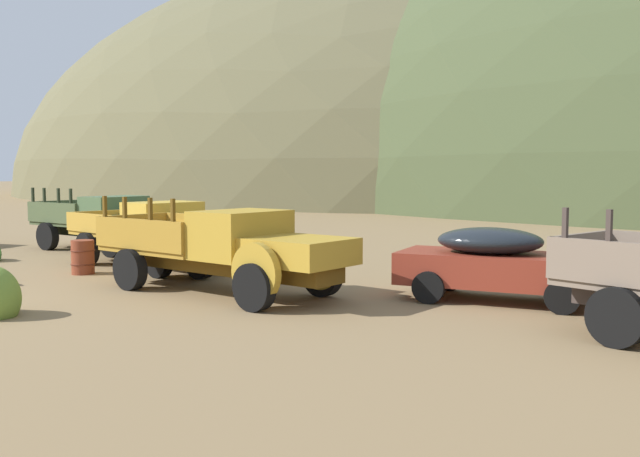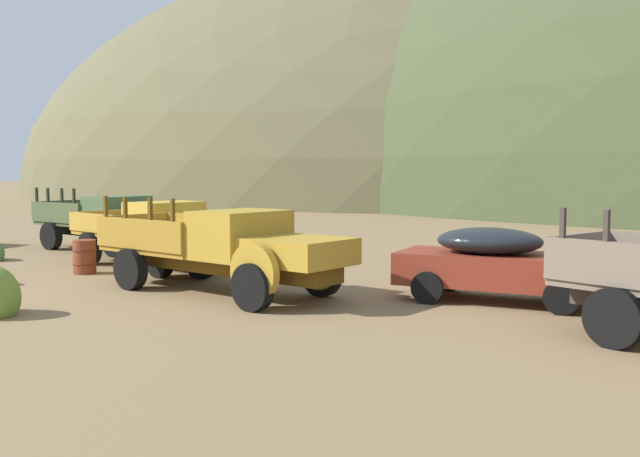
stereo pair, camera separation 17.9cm
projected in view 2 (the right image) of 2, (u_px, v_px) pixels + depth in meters
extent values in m
ellipsoid|color=brown|center=(406.00, 193.00, 86.58)|extent=(99.88, 81.71, 53.71)
cube|color=#232B1B|center=(108.00, 231.00, 24.67)|extent=(5.50, 1.13, 0.36)
cube|color=#47603D|center=(146.00, 221.00, 23.43)|extent=(1.77, 1.81, 0.55)
cube|color=#B7B2A8|center=(163.00, 222.00, 22.96)|extent=(0.11, 1.22, 0.44)
cylinder|color=#47603D|center=(116.00, 233.00, 22.75)|extent=(1.20, 0.21, 1.20)
cylinder|color=#47603D|center=(166.00, 229.00, 24.44)|extent=(1.20, 0.21, 1.20)
cube|color=#47603D|center=(117.00, 211.00, 24.30)|extent=(1.31, 2.07, 1.05)
cube|color=black|center=(128.00, 206.00, 23.95)|extent=(0.09, 1.73, 0.59)
cube|color=#495735|center=(82.00, 222.00, 25.53)|extent=(2.81, 2.19, 0.12)
cube|color=#495735|center=(55.00, 212.00, 24.65)|extent=(2.77, 0.16, 0.70)
cube|color=#495735|center=(106.00, 210.00, 26.35)|extent=(2.77, 0.16, 0.70)
cube|color=#495735|center=(60.00, 210.00, 26.28)|extent=(0.15, 2.13, 0.70)
cube|color=#232B1B|center=(37.00, 195.00, 25.25)|extent=(0.08, 0.08, 0.50)
cube|color=#232B1B|center=(48.00, 195.00, 24.84)|extent=(0.08, 0.08, 0.50)
cube|color=#232B1B|center=(62.00, 195.00, 24.35)|extent=(0.08, 0.08, 0.50)
cube|color=#232B1B|center=(74.00, 196.00, 23.94)|extent=(0.08, 0.08, 0.50)
cylinder|color=black|center=(115.00, 242.00, 22.73)|extent=(0.97, 0.30, 0.96)
cylinder|color=black|center=(168.00, 237.00, 24.51)|extent=(0.97, 0.30, 0.96)
cylinder|color=black|center=(51.00, 236.00, 24.81)|extent=(0.97, 0.30, 0.96)
cylinder|color=black|center=(104.00, 232.00, 26.59)|extent=(0.97, 0.30, 0.96)
cube|color=brown|center=(154.00, 244.00, 20.39)|extent=(5.77, 1.80, 0.36)
cube|color=gold|center=(198.00, 233.00, 18.90)|extent=(2.03, 1.94, 0.55)
cube|color=#B7B2A8|center=(218.00, 236.00, 18.32)|extent=(0.26, 1.15, 0.44)
cylinder|color=gold|center=(161.00, 248.00, 18.38)|extent=(1.21, 0.36, 1.20)
cylinder|color=gold|center=(222.00, 243.00, 19.81)|extent=(1.21, 0.36, 1.20)
cube|color=gold|center=(165.00, 220.00, 19.96)|extent=(1.60, 2.11, 1.05)
cube|color=black|center=(177.00, 214.00, 19.53)|extent=(0.30, 1.63, 0.59)
cube|color=#B5882D|center=(125.00, 232.00, 21.44)|extent=(3.15, 2.43, 0.12)
cube|color=#B5882D|center=(94.00, 223.00, 20.69)|extent=(2.86, 0.54, 0.55)
cube|color=#B5882D|center=(154.00, 220.00, 22.14)|extent=(2.86, 0.54, 0.55)
cube|color=#B5882D|center=(102.00, 219.00, 22.37)|extent=(0.41, 2.01, 0.55)
cylinder|color=black|center=(160.00, 259.00, 18.36)|extent=(0.99, 0.42, 0.96)
cylinder|color=black|center=(224.00, 252.00, 19.87)|extent=(0.99, 0.42, 0.96)
cylinder|color=black|center=(90.00, 248.00, 20.89)|extent=(0.99, 0.42, 0.96)
cylinder|color=black|center=(151.00, 243.00, 22.40)|extent=(0.99, 0.42, 0.96)
cube|color=#593D12|center=(222.00, 264.00, 16.07)|extent=(6.28, 1.44, 0.36)
cube|color=#B28928|center=(298.00, 251.00, 14.58)|extent=(2.09, 1.86, 0.55)
cube|color=#B7B2A8|center=(333.00, 256.00, 14.00)|extent=(0.17, 1.18, 0.44)
cylinder|color=#B28928|center=(254.00, 273.00, 13.99)|extent=(1.21, 0.27, 1.20)
cylinder|color=#B28928|center=(320.00, 262.00, 15.56)|extent=(1.21, 0.27, 1.20)
cube|color=#B28928|center=(240.00, 234.00, 15.64)|extent=(1.59, 2.08, 1.05)
cube|color=black|center=(261.00, 226.00, 15.21)|extent=(0.18, 1.67, 0.59)
cube|color=#A47826|center=(174.00, 248.00, 17.13)|extent=(3.29, 2.29, 0.12)
cube|color=#A47826|center=(138.00, 234.00, 16.30)|extent=(3.14, 0.34, 0.70)
cube|color=#A47826|center=(206.00, 228.00, 17.89)|extent=(3.14, 0.34, 0.70)
cube|color=#A47826|center=(136.00, 228.00, 18.05)|extent=(0.26, 2.06, 0.70)
cube|color=#593D12|center=(106.00, 206.00, 17.05)|extent=(0.09, 0.09, 0.50)
cube|color=#593D12|center=(125.00, 207.00, 16.55)|extent=(0.09, 0.09, 0.50)
cube|color=#593D12|center=(150.00, 209.00, 15.96)|extent=(0.09, 0.09, 0.50)
cube|color=#593D12|center=(173.00, 210.00, 15.46)|extent=(0.09, 0.09, 0.50)
cylinder|color=black|center=(253.00, 287.00, 13.97)|extent=(0.98, 0.35, 0.96)
cylinder|color=black|center=(322.00, 275.00, 15.62)|extent=(0.98, 0.35, 0.96)
cylinder|color=black|center=(130.00, 269.00, 16.51)|extent=(0.98, 0.35, 0.96)
cylinder|color=black|center=(201.00, 260.00, 18.15)|extent=(0.98, 0.35, 0.96)
cube|color=maroon|center=(501.00, 270.00, 14.97)|extent=(4.52, 2.48, 0.68)
ellipsoid|color=black|center=(489.00, 241.00, 15.03)|extent=(2.46, 1.92, 0.57)
ellipsoid|color=maroon|center=(599.00, 272.00, 14.14)|extent=(1.17, 1.56, 0.61)
cylinder|color=black|center=(562.00, 297.00, 13.63)|extent=(0.70, 0.31, 0.68)
cylinder|color=black|center=(572.00, 284.00, 15.23)|extent=(0.70, 0.31, 0.68)
cylinder|color=black|center=(428.00, 288.00, 14.76)|extent=(0.70, 0.31, 0.68)
cylinder|color=black|center=(450.00, 276.00, 16.36)|extent=(0.70, 0.31, 0.68)
cube|color=#746354|center=(634.00, 266.00, 10.84)|extent=(2.95, 0.84, 0.70)
cube|color=#746354|center=(580.00, 253.00, 12.58)|extent=(0.59, 1.95, 0.70)
cube|color=#3D322D|center=(563.00, 223.00, 11.70)|extent=(0.10, 0.10, 0.50)
cube|color=#3D322D|center=(607.00, 225.00, 11.13)|extent=(0.10, 0.10, 0.50)
cylinder|color=black|center=(615.00, 318.00, 11.07)|extent=(1.00, 0.51, 0.96)
cylinder|color=brown|center=(85.00, 257.00, 19.07)|extent=(0.60, 0.60, 0.91)
torus|color=#552315|center=(84.00, 250.00, 19.06)|extent=(0.64, 0.64, 0.03)
torus|color=#552315|center=(85.00, 263.00, 19.09)|extent=(0.64, 0.64, 0.03)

